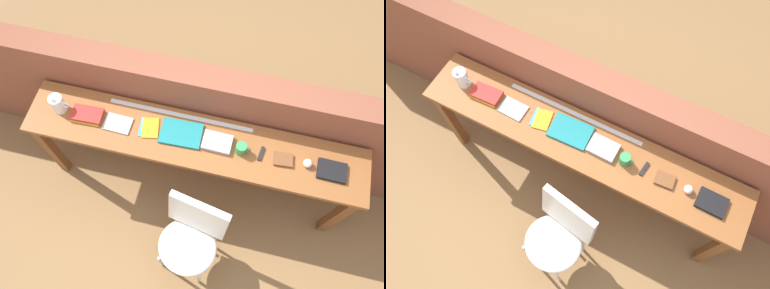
% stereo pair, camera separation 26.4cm
% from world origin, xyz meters
% --- Properties ---
extents(ground_plane, '(40.00, 40.00, 0.00)m').
position_xyz_m(ground_plane, '(0.00, 0.00, 0.00)').
color(ground_plane, olive).
extents(brick_wall_back, '(6.00, 0.20, 1.20)m').
position_xyz_m(brick_wall_back, '(0.00, 0.64, 0.60)').
color(brick_wall_back, brown).
rests_on(brick_wall_back, ground).
extents(sideboard, '(2.50, 0.44, 0.88)m').
position_xyz_m(sideboard, '(0.00, 0.30, 0.74)').
color(sideboard, brown).
rests_on(sideboard, ground).
extents(chair_white_moulded, '(0.51, 0.52, 0.89)m').
position_xyz_m(chair_white_moulded, '(0.13, -0.31, 0.53)').
color(chair_white_moulded, silver).
rests_on(chair_white_moulded, ground).
extents(pitcher_white, '(0.14, 0.10, 0.18)m').
position_xyz_m(pitcher_white, '(-1.02, 0.31, 0.96)').
color(pitcher_white, white).
rests_on(pitcher_white, sideboard).
extents(book_stack_leftmost, '(0.24, 0.15, 0.05)m').
position_xyz_m(book_stack_leftmost, '(-0.80, 0.30, 0.90)').
color(book_stack_leftmost, gold).
rests_on(book_stack_leftmost, sideboard).
extents(magazine_cycling, '(0.20, 0.15, 0.01)m').
position_xyz_m(magazine_cycling, '(-0.57, 0.29, 0.89)').
color(magazine_cycling, '#9E9EA3').
rests_on(magazine_cycling, sideboard).
extents(pamphlet_pile_colourful, '(0.16, 0.19, 0.01)m').
position_xyz_m(pamphlet_pile_colourful, '(-0.34, 0.32, 0.88)').
color(pamphlet_pile_colourful, '#E5334C').
rests_on(pamphlet_pile_colourful, sideboard).
extents(book_open_centre, '(0.31, 0.22, 0.02)m').
position_xyz_m(book_open_centre, '(-0.10, 0.32, 0.89)').
color(book_open_centre, '#19757A').
rests_on(book_open_centre, sideboard).
extents(book_grey_hardcover, '(0.21, 0.15, 0.03)m').
position_xyz_m(book_grey_hardcover, '(0.17, 0.31, 0.90)').
color(book_grey_hardcover, '#9E9EA3').
rests_on(book_grey_hardcover, sideboard).
extents(mug, '(0.11, 0.08, 0.09)m').
position_xyz_m(mug, '(0.34, 0.29, 0.92)').
color(mug, '#338C4C').
rests_on(mug, sideboard).
extents(multitool_folded, '(0.04, 0.11, 0.02)m').
position_xyz_m(multitool_folded, '(0.49, 0.30, 0.89)').
color(multitool_folded, black).
rests_on(multitool_folded, sideboard).
extents(leather_journal_brown, '(0.14, 0.11, 0.02)m').
position_xyz_m(leather_journal_brown, '(0.64, 0.29, 0.89)').
color(leather_journal_brown, brown).
rests_on(leather_journal_brown, sideboard).
extents(sports_ball_small, '(0.06, 0.06, 0.06)m').
position_xyz_m(sports_ball_small, '(0.81, 0.30, 0.91)').
color(sports_ball_small, silver).
rests_on(sports_ball_small, sideboard).
extents(book_repair_rightmost, '(0.20, 0.15, 0.03)m').
position_xyz_m(book_repair_rightmost, '(0.98, 0.29, 0.89)').
color(book_repair_rightmost, black).
rests_on(book_repair_rightmost, sideboard).
extents(ruler_metal_back_edge, '(1.08, 0.03, 0.00)m').
position_xyz_m(ruler_metal_back_edge, '(-0.14, 0.47, 0.88)').
color(ruler_metal_back_edge, silver).
rests_on(ruler_metal_back_edge, sideboard).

